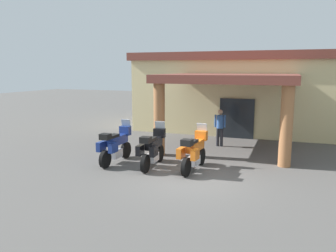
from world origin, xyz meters
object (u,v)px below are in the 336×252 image
at_px(motel_building, 245,91).
at_px(motorcycle_blue, 115,145).
at_px(motorcycle_black, 153,149).
at_px(pedestrian, 220,125).
at_px(motorcycle_orange, 194,152).

bearing_deg(motel_building, motorcycle_blue, -111.02).
height_order(motorcycle_blue, motorcycle_black, same).
relative_size(motorcycle_blue, motorcycle_black, 1.00).
bearing_deg(motorcycle_black, pedestrian, -23.54).
distance_m(motel_building, pedestrian, 5.45).
relative_size(motel_building, pedestrian, 7.43).
bearing_deg(pedestrian, motorcycle_orange, 175.14).
xyz_separation_m(motel_building, motorcycle_orange, (-0.09, -9.51, -1.62)).
height_order(motel_building, motorcycle_black, motel_building).
distance_m(motorcycle_blue, pedestrian, 5.36).
xyz_separation_m(motorcycle_orange, pedestrian, (-0.11, 4.22, 0.32)).
xyz_separation_m(motel_building, motorcycle_blue, (-3.22, -9.71, -1.62)).
relative_size(motel_building, motorcycle_blue, 5.87).
bearing_deg(pedestrian, motorcycle_blue, 139.27).
distance_m(motel_building, motorcycle_orange, 9.65).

